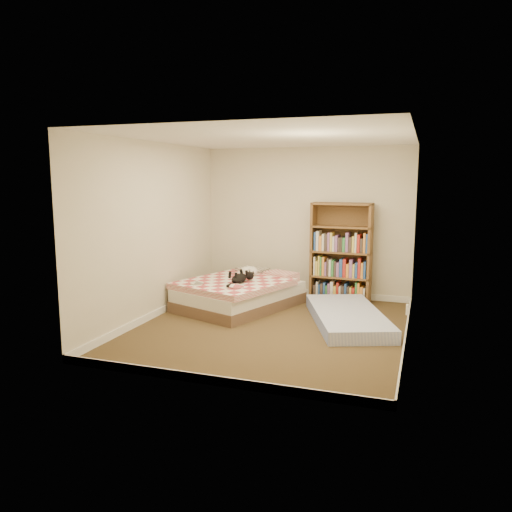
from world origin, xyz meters
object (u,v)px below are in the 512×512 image
(floor_mattress, at_px, (347,317))
(bed, at_px, (240,293))
(bookshelf, at_px, (341,266))
(white_dog, at_px, (249,271))
(black_cat, at_px, (240,278))

(floor_mattress, bearing_deg, bed, 147.65)
(bookshelf, relative_size, floor_mattress, 0.82)
(bed, height_order, bookshelf, bookshelf)
(bed, distance_m, white_dog, 0.41)
(bookshelf, xyz_separation_m, floor_mattress, (0.31, -1.25, -0.49))
(bookshelf, bearing_deg, black_cat, -136.61)
(floor_mattress, relative_size, black_cat, 2.80)
(bed, xyz_separation_m, white_dog, (0.05, 0.28, 0.30))
(bed, bearing_deg, floor_mattress, 8.54)
(bookshelf, bearing_deg, bed, -144.91)
(bed, bearing_deg, white_dog, 100.13)
(bed, relative_size, bookshelf, 1.35)
(floor_mattress, height_order, white_dog, white_dog)
(floor_mattress, height_order, black_cat, black_cat)
(bookshelf, xyz_separation_m, black_cat, (-1.32, -1.14, -0.07))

